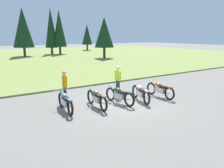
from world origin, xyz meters
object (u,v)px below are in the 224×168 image
motorcycle_orange (160,89)px  rider_in_hivis_vest (65,85)px  rider_checking_bike (118,79)px  motorcycle_cream (141,93)px  motorcycle_olive (97,98)px  motorcycle_sky_blue (65,102)px  motorcycle_british_green (119,95)px

motorcycle_orange → rider_in_hivis_vest: rider_in_hivis_vest is taller
rider_in_hivis_vest → rider_checking_bike: bearing=-2.3°
motorcycle_orange → rider_in_hivis_vest: bearing=160.3°
motorcycle_cream → rider_checking_bike: (-0.30, 1.57, 0.51)m
motorcycle_olive → motorcycle_orange: (3.80, -0.39, 0.00)m
motorcycle_olive → motorcycle_cream: size_ratio=1.03×
motorcycle_olive → motorcycle_cream: (2.41, -0.37, 0.00)m
motorcycle_olive → motorcycle_cream: bearing=-8.8°
motorcycle_sky_blue → motorcycle_cream: 3.91m
motorcycle_british_green → motorcycle_orange: size_ratio=1.00×
motorcycle_british_green → rider_in_hivis_vest: bearing=147.1°
motorcycle_sky_blue → motorcycle_orange: bearing=-7.8°
rider_in_hivis_vest → motorcycle_olive: bearing=-53.0°
motorcycle_sky_blue → motorcycle_cream: same height
rider_checking_bike → rider_in_hivis_vest: bearing=177.7°
rider_checking_bike → rider_in_hivis_vest: same height
motorcycle_british_green → motorcycle_orange: 2.57m
motorcycle_sky_blue → rider_in_hivis_vest: size_ratio=1.25×
rider_checking_bike → motorcycle_cream: bearing=-79.4°
motorcycle_olive → motorcycle_cream: same height
motorcycle_sky_blue → rider_in_hivis_vest: rider_in_hivis_vest is taller
motorcycle_cream → rider_in_hivis_vest: (-3.41, 1.69, 0.51)m
motorcycle_cream → rider_in_hivis_vest: rider_in_hivis_vest is taller
motorcycle_sky_blue → motorcycle_cream: (3.85, -0.69, 0.00)m
rider_checking_bike → motorcycle_sky_blue: bearing=-166.1°
motorcycle_cream → rider_checking_bike: rider_checking_bike is taller
motorcycle_olive → motorcycle_british_green: bearing=-5.6°
motorcycle_british_green → rider_checking_bike: bearing=56.4°
motorcycle_british_green → motorcycle_cream: (1.17, -0.25, 0.00)m
motorcycle_british_green → motorcycle_cream: size_ratio=1.03×
motorcycle_cream → rider_checking_bike: bearing=100.6°
motorcycle_orange → motorcycle_cream: bearing=179.1°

